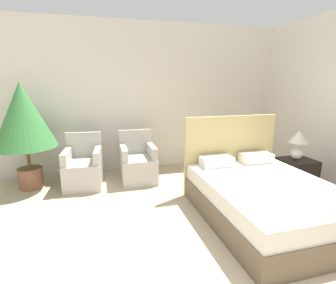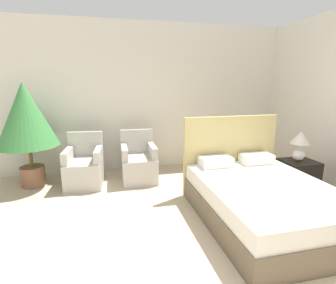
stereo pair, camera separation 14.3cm
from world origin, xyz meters
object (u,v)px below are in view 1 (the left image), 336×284
(bed, at_px, (264,197))
(armchair_near_window_left, at_px, (83,170))
(armchair_near_window_right, at_px, (138,165))
(nightstand, at_px, (296,175))
(potted_palm, at_px, (23,119))
(table_lamp, at_px, (298,141))

(bed, bearing_deg, armchair_near_window_left, 142.30)
(armchair_near_window_right, distance_m, nightstand, 2.70)
(bed, height_order, potted_palm, potted_palm)
(bed, distance_m, table_lamp, 1.39)
(potted_palm, bearing_deg, armchair_near_window_right, -5.73)
(bed, relative_size, armchair_near_window_right, 2.28)
(bed, xyz_separation_m, table_lamp, (1.08, 0.69, 0.54))
(armchair_near_window_right, xyz_separation_m, nightstand, (2.46, -1.10, -0.03))
(armchair_near_window_right, height_order, nightstand, armchair_near_window_right)
(bed, height_order, armchair_near_window_right, bed)
(potted_palm, xyz_separation_m, table_lamp, (4.26, -1.27, -0.35))
(potted_palm, xyz_separation_m, nightstand, (4.28, -1.29, -0.92))
(armchair_near_window_right, height_order, table_lamp, table_lamp)
(armchair_near_window_right, xyz_separation_m, table_lamp, (2.44, -1.09, 0.54))
(potted_palm, bearing_deg, bed, -31.72)
(nightstand, bearing_deg, armchair_near_window_right, 155.83)
(armchair_near_window_left, xyz_separation_m, potted_palm, (-0.87, 0.18, 0.89))
(bed, bearing_deg, armchair_near_window_right, 127.38)
(potted_palm, relative_size, table_lamp, 3.66)
(table_lamp, bearing_deg, armchair_near_window_left, 162.14)
(nightstand, height_order, table_lamp, table_lamp)
(armchair_near_window_left, height_order, armchair_near_window_right, same)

